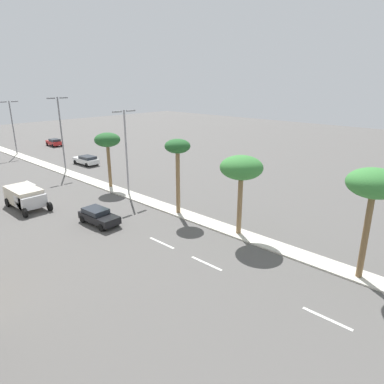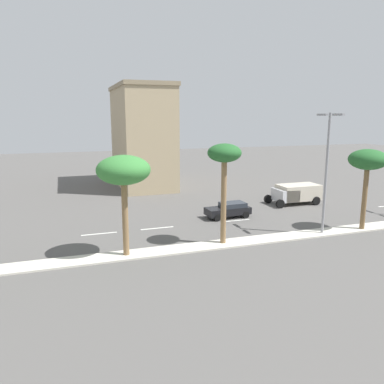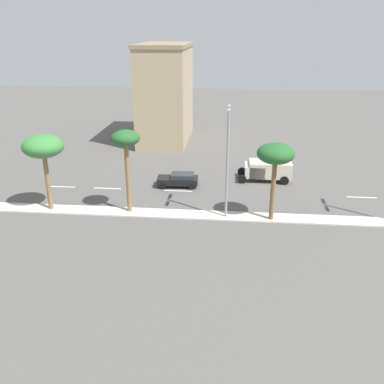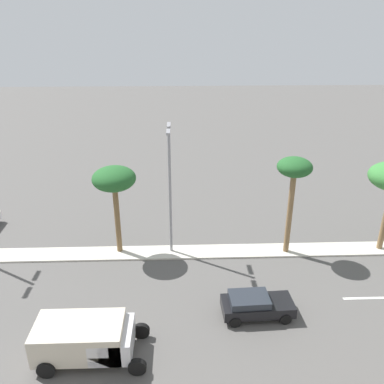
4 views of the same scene
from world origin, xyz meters
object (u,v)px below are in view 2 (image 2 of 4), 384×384
Objects in this scene: palm_tree_rear at (224,158)px; sedan_black_outboard at (229,209)px; palm_tree_trailing at (124,172)px; street_lamp_rear at (327,164)px; palm_tree_right at (368,161)px; box_truck at (295,193)px; commercial_building at (142,136)px.

sedan_black_outboard is (-6.73, 3.51, -5.56)m from palm_tree_rear.
palm_tree_rear reaches higher than palm_tree_trailing.
palm_tree_right is at bearing 87.84° from street_lamp_rear.
palm_tree_trailing is at bearing -90.92° from palm_tree_right.
palm_tree_rear is 8.48m from street_lamp_rear.
palm_tree_rear reaches higher than sedan_black_outboard.
box_truck is (-9.50, 12.45, -5.13)m from palm_tree_rear.
palm_tree_trailing is 22.29m from box_truck.
palm_tree_right is at bearing 26.34° from commercial_building.
sedan_black_outboard is (18.83, 4.14, -5.87)m from commercial_building.
palm_tree_trailing is 1.20× the size of box_truck.
street_lamp_rear is at bearing 19.32° from commercial_building.
box_truck is (-9.67, 19.56, -4.55)m from palm_tree_trailing.
street_lamp_rear reaches higher than box_truck.
box_truck reaches higher than sedan_black_outboard.
commercial_building is 20.15m from sedan_black_outboard.
commercial_building is 1.88× the size of palm_tree_rear.
palm_tree_rear is 16.48m from box_truck.
sedan_black_outboard is (-6.91, 10.63, -4.99)m from palm_tree_trailing.
street_lamp_rear is (0.17, 15.56, -0.10)m from palm_tree_trailing.
street_lamp_rear is 9.92m from sedan_black_outboard.
palm_tree_trailing is 19.38m from palm_tree_right.
box_truck is at bearing 178.95° from palm_tree_right.
commercial_building is 25.57m from palm_tree_rear.
sedan_black_outboard is at bearing -72.78° from box_truck.
commercial_building is at bearing -178.59° from palm_tree_rear.
palm_tree_trailing is 15.56m from street_lamp_rear.
box_truck is at bearing 107.22° from sedan_black_outboard.
palm_tree_right is 10.96m from box_truck.
commercial_building is at bearing -167.59° from sedan_black_outboard.
street_lamp_rear is (0.34, 8.45, -0.67)m from palm_tree_rear.
palm_tree_rear is (-0.17, 7.11, 0.57)m from palm_tree_trailing.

